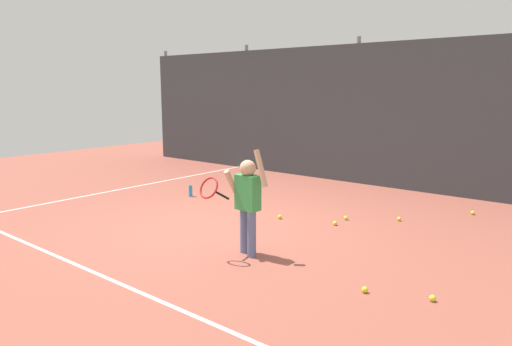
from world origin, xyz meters
The scene contains 16 objects.
ground_plane centered at (0.00, 0.00, 0.00)m, with size 20.00×20.00×0.00m, color #9E5142.
court_line_baseline centered at (0.00, -2.18, 0.00)m, with size 9.00×0.05×0.00m, color white.
court_line_sideline centered at (-3.36, 1.00, 0.00)m, with size 0.05×9.00×0.00m, color white.
back_fence_windscreen centered at (0.00, 4.44, 1.50)m, with size 12.90×0.08×3.01m, color #383D42.
fence_post_0 centered at (-6.30, 4.50, 1.58)m, with size 0.09×0.09×3.16m, color slate.
fence_post_1 centered at (-3.15, 4.50, 1.58)m, with size 0.09×0.09×3.16m, color slate.
fence_post_2 centered at (0.00, 4.50, 1.58)m, with size 0.09×0.09×3.16m, color slate.
tennis_player centered at (1.21, -0.62, 0.73)m, with size 0.73×0.58×1.35m.
water_bottle centered at (-1.75, 1.18, 0.11)m, with size 0.07×0.07×0.22m, color #268CD8.
tennis_ball_0 centered at (3.49, -0.48, 0.03)m, with size 0.07×0.07×0.07m, color #CCE033.
tennis_ball_1 centered at (0.54, 0.98, 0.03)m, with size 0.07×0.07×0.07m, color #CCE033.
tennis_ball_2 centered at (2.08, 2.08, 0.03)m, with size 0.07×0.07×0.07m, color #CCE033.
tennis_ball_3 centered at (2.87, 3.21, 0.03)m, with size 0.07×0.07×0.07m, color #CCE033.
tennis_ball_4 centered at (2.88, -0.72, 0.03)m, with size 0.07×0.07×0.07m, color #CCE033.
tennis_ball_5 centered at (1.40, 1.60, 0.03)m, with size 0.07×0.07×0.07m, color #CCE033.
tennis_ball_6 centered at (1.41, 1.22, 0.03)m, with size 0.07×0.07×0.07m, color #CCE033.
Camera 1 is at (4.91, -4.95, 2.06)m, focal length 33.24 mm.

